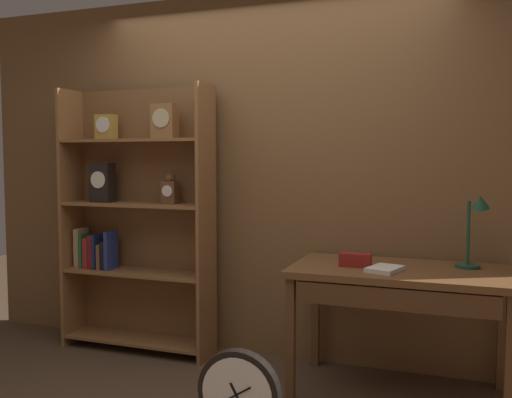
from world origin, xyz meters
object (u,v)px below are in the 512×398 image
bookshelf (135,219)px  round_clock_large (239,395)px  toolbox_small (355,260)px  workbench (399,284)px  desk_lamp (475,225)px  open_repair_manual (385,269)px

bookshelf → round_clock_large: bearing=-39.8°
toolbox_small → workbench: bearing=4.5°
desk_lamp → open_repair_manual: (-0.49, -0.24, -0.25)m
bookshelf → round_clock_large: bookshelf is taller
workbench → open_repair_manual: 0.16m
desk_lamp → round_clock_large: (-1.10, -0.96, -0.80)m
toolbox_small → open_repair_manual: toolbox_small is taller
desk_lamp → round_clock_large: 1.67m
desk_lamp → bookshelf: bearing=178.2°
workbench → open_repair_manual: (-0.07, -0.10, 0.10)m
workbench → desk_lamp: (0.41, 0.14, 0.35)m
toolbox_small → open_repair_manual: bearing=-23.1°
bookshelf → round_clock_large: size_ratio=4.11×
open_repair_manual → desk_lamp: bearing=43.4°
bookshelf → desk_lamp: bearing=-1.8°
desk_lamp → toolbox_small: desk_lamp is taller
workbench → round_clock_large: bearing=-130.1°
workbench → toolbox_small: 0.29m
desk_lamp → toolbox_small: (-0.67, -0.16, -0.22)m
toolbox_small → bookshelf: bearing=172.0°
toolbox_small → open_repair_manual: 0.20m
workbench → toolbox_small: bearing=-175.5°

